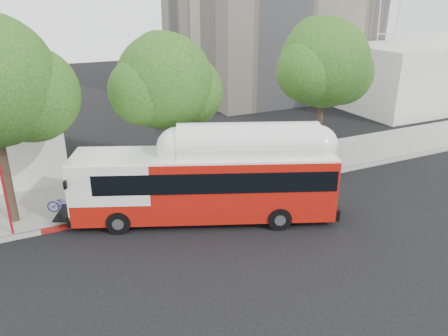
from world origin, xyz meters
The scene contains 10 objects.
ground centered at (0.00, 0.00, 0.00)m, with size 120.00×120.00×0.00m, color black.
sidewalk centered at (0.00, 6.50, 0.07)m, with size 60.00×5.00×0.15m, color gray.
curb_strip centered at (0.00, 3.90, 0.07)m, with size 60.00×0.30×0.15m, color gray.
red_curb_segment centered at (-3.00, 3.90, 0.08)m, with size 10.00×0.32×0.16m, color maroon.
street_tree_left centered at (-8.53, 5.56, 6.60)m, with size 6.67×5.80×9.74m.
street_tree_mid centered at (-0.59, 6.06, 5.91)m, with size 5.75×5.00×8.62m.
street_tree_right centered at (9.44, 5.86, 6.26)m, with size 6.21×5.40×9.18m.
horizon_block centered at (30.00, 16.00, 3.00)m, with size 20.00×12.00×6.00m, color silver.
transit_bus centered at (-0.50, 1.91, 1.82)m, with size 13.02×7.16×3.89m.
signal_pole centered at (-9.15, 4.17, 2.04)m, with size 0.11×0.38×3.97m.
Camera 1 is at (-7.99, -15.66, 10.24)m, focal length 35.00 mm.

